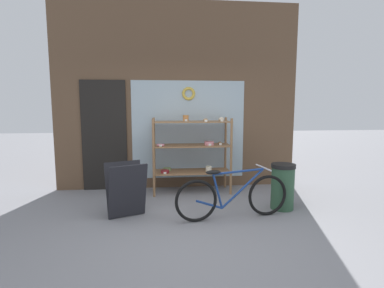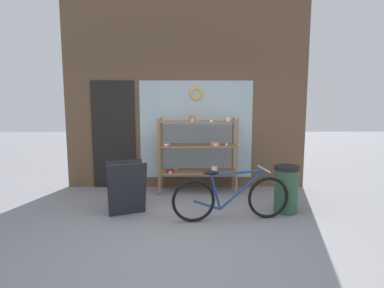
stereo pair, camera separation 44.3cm
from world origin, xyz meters
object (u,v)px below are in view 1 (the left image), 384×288
object	(u,v)px
display_case	(192,148)
sandwich_board	(126,190)
bicycle	(232,196)
trash_bin	(283,185)

from	to	relation	value
display_case	sandwich_board	world-z (taller)	display_case
bicycle	trash_bin	distance (m)	0.95
display_case	trash_bin	size ratio (longest dim) A/B	2.01
display_case	trash_bin	xyz separation A→B (m)	(1.33, -1.08, -0.45)
trash_bin	bicycle	bearing A→B (deg)	-159.84
display_case	bicycle	world-z (taller)	display_case
display_case	trash_bin	bearing A→B (deg)	-39.11
bicycle	trash_bin	xyz separation A→B (m)	(0.89, 0.33, 0.06)
bicycle	sandwich_board	bearing A→B (deg)	163.76
trash_bin	display_case	bearing A→B (deg)	140.89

